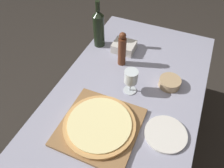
{
  "coord_description": "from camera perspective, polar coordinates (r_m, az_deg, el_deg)",
  "views": [
    {
      "loc": [
        0.23,
        -0.63,
        1.69
      ],
      "look_at": [
        -0.08,
        0.09,
        0.83
      ],
      "focal_mm": 35.0,
      "sensor_mm": 36.0,
      "label": 1
    }
  ],
  "objects": [
    {
      "name": "cutting_board",
      "position": [
        1.07,
        -3.24,
        -11.08
      ],
      "size": [
        0.37,
        0.37,
        0.02
      ],
      "color": "olive",
      "rests_on": "dining_table"
    },
    {
      "name": "food_container",
      "position": [
        1.45,
        3.17,
        9.71
      ],
      "size": [
        0.14,
        0.12,
        0.06
      ],
      "color": "beige",
      "rests_on": "dining_table"
    },
    {
      "name": "wine_glass",
      "position": [
        1.14,
        4.97,
        1.7
      ],
      "size": [
        0.07,
        0.07,
        0.15
      ],
      "color": "silver",
      "rests_on": "dining_table"
    },
    {
      "name": "ground_plane",
      "position": [
        1.81,
        1.3,
        -20.83
      ],
      "size": [
        12.0,
        12.0,
        0.0
      ],
      "primitive_type": "plane",
      "color": "#2D2823"
    },
    {
      "name": "dining_table",
      "position": [
        1.22,
        1.84,
        -9.18
      ],
      "size": [
        0.79,
        1.65,
        0.77
      ],
      "color": "#9393A8",
      "rests_on": "ground_plane"
    },
    {
      "name": "pizza",
      "position": [
        1.05,
        -3.29,
        -10.5
      ],
      "size": [
        0.35,
        0.35,
        0.02
      ],
      "color": "tan",
      "rests_on": "cutting_board"
    },
    {
      "name": "small_bowl",
      "position": [
        1.26,
        14.84,
        0.38
      ],
      "size": [
        0.12,
        0.12,
        0.05
      ],
      "color": "tan",
      "rests_on": "dining_table"
    },
    {
      "name": "wine_bottle",
      "position": [
        1.44,
        -3.5,
        14.37
      ],
      "size": [
        0.07,
        0.07,
        0.31
      ],
      "color": "black",
      "rests_on": "dining_table"
    },
    {
      "name": "pepper_mill",
      "position": [
        1.3,
        2.64,
        8.97
      ],
      "size": [
        0.05,
        0.05,
        0.23
      ],
      "color": "#5B2D19",
      "rests_on": "dining_table"
    },
    {
      "name": "dinner_plate",
      "position": [
        1.08,
        13.84,
        -12.55
      ],
      "size": [
        0.2,
        0.2,
        0.01
      ],
      "color": "silver",
      "rests_on": "dining_table"
    }
  ]
}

